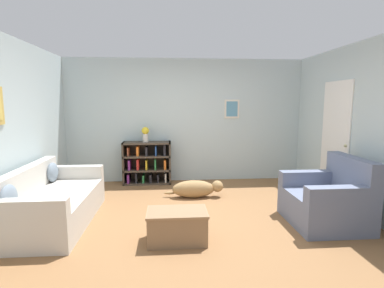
{
  "coord_description": "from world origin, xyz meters",
  "views": [
    {
      "loc": [
        -0.36,
        -4.18,
        1.69
      ],
      "look_at": [
        0.0,
        0.4,
        1.05
      ],
      "focal_mm": 28.0,
      "sensor_mm": 36.0,
      "label": 1
    }
  ],
  "objects_px": {
    "recliner_chair": "(328,200)",
    "dog": "(196,189)",
    "couch": "(52,203)",
    "coffee_table": "(177,225)",
    "bookshelf": "(147,163)",
    "vase": "(145,134)"
  },
  "relations": [
    {
      "from": "coffee_table",
      "to": "recliner_chair",
      "type": "bearing_deg",
      "value": 10.21
    },
    {
      "from": "couch",
      "to": "coffee_table",
      "type": "xyz_separation_m",
      "value": [
        1.74,
        -0.7,
        -0.08
      ]
    },
    {
      "from": "recliner_chair",
      "to": "dog",
      "type": "height_order",
      "value": "recliner_chair"
    },
    {
      "from": "bookshelf",
      "to": "coffee_table",
      "type": "relative_size",
      "value": 1.35
    },
    {
      "from": "recliner_chair",
      "to": "coffee_table",
      "type": "xyz_separation_m",
      "value": [
        -2.12,
        -0.38,
        -0.13
      ]
    },
    {
      "from": "couch",
      "to": "bookshelf",
      "type": "xyz_separation_m",
      "value": [
        1.19,
        2.02,
        0.14
      ]
    },
    {
      "from": "couch",
      "to": "recliner_chair",
      "type": "bearing_deg",
      "value": -4.77
    },
    {
      "from": "couch",
      "to": "dog",
      "type": "height_order",
      "value": "couch"
    },
    {
      "from": "vase",
      "to": "recliner_chair",
      "type": "bearing_deg",
      "value": -40.87
    },
    {
      "from": "coffee_table",
      "to": "vase",
      "type": "xyz_separation_m",
      "value": [
        -0.57,
        2.71,
        0.84
      ]
    },
    {
      "from": "coffee_table",
      "to": "bookshelf",
      "type": "bearing_deg",
      "value": 101.3
    },
    {
      "from": "recliner_chair",
      "to": "coffee_table",
      "type": "distance_m",
      "value": 2.16
    },
    {
      "from": "bookshelf",
      "to": "dog",
      "type": "relative_size",
      "value": 0.93
    },
    {
      "from": "bookshelf",
      "to": "vase",
      "type": "xyz_separation_m",
      "value": [
        -0.02,
        -0.02,
        0.63
      ]
    },
    {
      "from": "coffee_table",
      "to": "dog",
      "type": "xyz_separation_m",
      "value": [
        0.39,
        1.69,
        -0.05
      ]
    },
    {
      "from": "bookshelf",
      "to": "vase",
      "type": "relative_size",
      "value": 3.16
    },
    {
      "from": "bookshelf",
      "to": "recliner_chair",
      "type": "xyz_separation_m",
      "value": [
        2.67,
        -2.35,
        -0.09
      ]
    },
    {
      "from": "couch",
      "to": "bookshelf",
      "type": "relative_size",
      "value": 1.94
    },
    {
      "from": "couch",
      "to": "dog",
      "type": "xyz_separation_m",
      "value": [
        2.13,
        0.99,
        -0.13
      ]
    },
    {
      "from": "recliner_chair",
      "to": "coffee_table",
      "type": "height_order",
      "value": "recliner_chair"
    },
    {
      "from": "couch",
      "to": "coffee_table",
      "type": "distance_m",
      "value": 1.88
    },
    {
      "from": "bookshelf",
      "to": "dog",
      "type": "height_order",
      "value": "bookshelf"
    }
  ]
}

